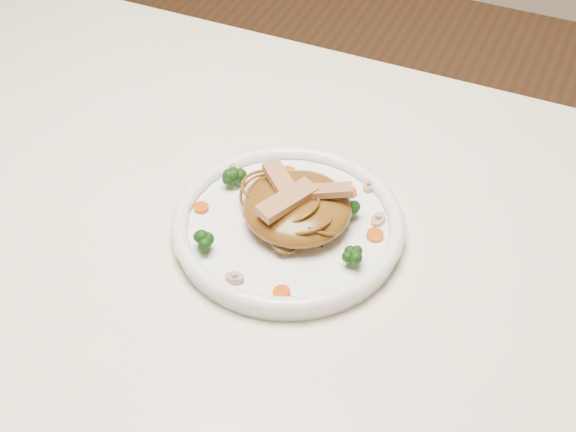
% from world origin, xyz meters
% --- Properties ---
extents(table, '(1.20, 0.80, 0.75)m').
position_xyz_m(table, '(0.00, 0.00, 0.65)').
color(table, beige).
rests_on(table, ground).
extents(plate, '(0.31, 0.31, 0.02)m').
position_xyz_m(plate, '(0.07, 0.00, 0.76)').
color(plate, white).
rests_on(plate, table).
extents(noodle_mound, '(0.16, 0.16, 0.04)m').
position_xyz_m(noodle_mound, '(0.08, 0.01, 0.79)').
color(noodle_mound, brown).
rests_on(noodle_mound, plate).
extents(chicken_a, '(0.06, 0.04, 0.01)m').
position_xyz_m(chicken_a, '(0.11, 0.03, 0.81)').
color(chicken_a, tan).
rests_on(chicken_a, noodle_mound).
extents(chicken_b, '(0.07, 0.06, 0.01)m').
position_xyz_m(chicken_b, '(0.06, 0.02, 0.81)').
color(chicken_b, tan).
rests_on(chicken_b, noodle_mound).
extents(chicken_c, '(0.05, 0.08, 0.01)m').
position_xyz_m(chicken_c, '(0.07, -0.00, 0.81)').
color(chicken_c, tan).
rests_on(chicken_c, noodle_mound).
extents(broccoli_0, '(0.04, 0.04, 0.03)m').
position_xyz_m(broccoli_0, '(0.13, 0.04, 0.78)').
color(broccoli_0, '#0F370B').
rests_on(broccoli_0, plate).
extents(broccoli_1, '(0.03, 0.03, 0.03)m').
position_xyz_m(broccoli_1, '(-0.02, 0.04, 0.78)').
color(broccoli_1, '#0F370B').
rests_on(broccoli_1, plate).
extents(broccoli_2, '(0.04, 0.04, 0.03)m').
position_xyz_m(broccoli_2, '(-0.00, -0.07, 0.78)').
color(broccoli_2, '#0F370B').
rests_on(broccoli_2, plate).
extents(broccoli_3, '(0.04, 0.04, 0.03)m').
position_xyz_m(broccoli_3, '(0.16, -0.03, 0.78)').
color(broccoli_3, '#0F370B').
rests_on(broccoli_3, plate).
extents(carrot_0, '(0.02, 0.02, 0.00)m').
position_xyz_m(carrot_0, '(0.12, 0.08, 0.77)').
color(carrot_0, '#BD4406').
rests_on(carrot_0, plate).
extents(carrot_1, '(0.02, 0.02, 0.00)m').
position_xyz_m(carrot_1, '(-0.04, -0.01, 0.77)').
color(carrot_1, '#BD4406').
rests_on(carrot_1, plate).
extents(carrot_2, '(0.02, 0.02, 0.00)m').
position_xyz_m(carrot_2, '(0.17, 0.03, 0.77)').
color(carrot_2, '#BD4406').
rests_on(carrot_2, plate).
extents(carrot_3, '(0.02, 0.02, 0.00)m').
position_xyz_m(carrot_3, '(0.04, 0.09, 0.77)').
color(carrot_3, '#BD4406').
rests_on(carrot_3, plate).
extents(carrot_4, '(0.02, 0.02, 0.00)m').
position_xyz_m(carrot_4, '(0.11, -0.10, 0.77)').
color(carrot_4, '#BD4406').
rests_on(carrot_4, plate).
extents(mushroom_0, '(0.02, 0.02, 0.01)m').
position_xyz_m(mushroom_0, '(0.05, -0.10, 0.77)').
color(mushroom_0, beige).
rests_on(mushroom_0, plate).
extents(mushroom_1, '(0.03, 0.03, 0.01)m').
position_xyz_m(mushroom_1, '(0.17, 0.05, 0.77)').
color(mushroom_1, beige).
rests_on(mushroom_1, plate).
extents(mushroom_2, '(0.03, 0.03, 0.01)m').
position_xyz_m(mushroom_2, '(-0.03, 0.06, 0.77)').
color(mushroom_2, beige).
rests_on(mushroom_2, plate).
extents(mushroom_3, '(0.02, 0.02, 0.01)m').
position_xyz_m(mushroom_3, '(0.14, 0.10, 0.77)').
color(mushroom_3, beige).
rests_on(mushroom_3, plate).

